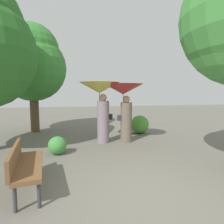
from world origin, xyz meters
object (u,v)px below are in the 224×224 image
(person_right, at_px, (124,98))
(tree_mid_left, at_px, (32,63))
(park_bench, at_px, (24,163))
(person_left, at_px, (101,97))

(person_right, distance_m, tree_mid_left, 4.61)
(park_bench, height_order, tree_mid_left, tree_mid_left)
(person_left, height_order, person_right, person_left)
(person_left, xyz_separation_m, tree_mid_left, (-2.73, 2.44, 1.48))
(person_left, bearing_deg, tree_mid_left, 41.90)
(person_right, xyz_separation_m, tree_mid_left, (-3.56, 2.51, 1.50))
(person_left, bearing_deg, park_bench, 142.84)
(park_bench, bearing_deg, person_left, -40.18)
(person_left, xyz_separation_m, person_right, (0.83, -0.07, -0.02))
(park_bench, xyz_separation_m, tree_mid_left, (-0.93, 5.44, 2.60))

